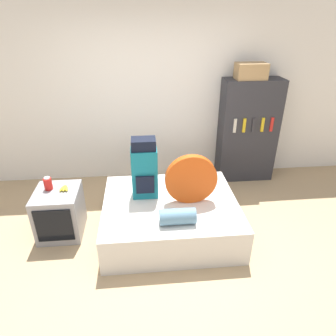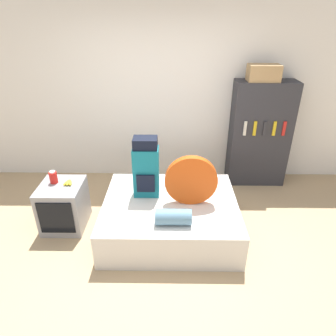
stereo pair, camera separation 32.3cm
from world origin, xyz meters
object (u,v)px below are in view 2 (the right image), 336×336
object	(u,v)px
tent_bag	(191,181)
bookshelf	(259,134)
cardboard_box	(264,73)
sleeping_roll	(173,217)
television	(64,206)
backpack	(146,168)
canister	(53,177)

from	to	relation	value
tent_bag	bookshelf	distance (m)	1.71
cardboard_box	sleeping_roll	bearing A→B (deg)	-126.32
sleeping_roll	television	world-z (taller)	sleeping_roll
backpack	television	distance (m)	1.16
tent_bag	canister	distance (m)	1.68
backpack	tent_bag	bearing A→B (deg)	-20.25
tent_bag	sleeping_roll	distance (m)	0.50
sleeping_roll	canister	world-z (taller)	canister
tent_bag	television	distance (m)	1.64
backpack	television	world-z (taller)	backpack
television	canister	world-z (taller)	canister
sleeping_roll	bookshelf	world-z (taller)	bookshelf
backpack	television	bearing A→B (deg)	-175.83
tent_bag	cardboard_box	world-z (taller)	cardboard_box
tent_bag	cardboard_box	size ratio (longest dim) A/B	1.42
television	cardboard_box	size ratio (longest dim) A/B	1.37
television	cardboard_box	world-z (taller)	cardboard_box
cardboard_box	tent_bag	bearing A→B (deg)	-128.91
canister	bookshelf	bearing A→B (deg)	21.87
backpack	tent_bag	distance (m)	0.57
tent_bag	cardboard_box	bearing A→B (deg)	51.09
canister	cardboard_box	bearing A→B (deg)	21.84
backpack	sleeping_roll	bearing A→B (deg)	-61.13
sleeping_roll	cardboard_box	bearing A→B (deg)	53.68
sleeping_roll	bookshelf	xyz separation A→B (m)	(1.31, 1.70, 0.27)
sleeping_roll	cardboard_box	xyz separation A→B (m)	(1.23, 1.67, 1.18)
tent_bag	sleeping_roll	size ratio (longest dim) A/B	1.57
sleeping_roll	bookshelf	size ratio (longest dim) A/B	0.24
sleeping_roll	canister	size ratio (longest dim) A/B	2.42
television	bookshelf	size ratio (longest dim) A/B	0.37
television	canister	bearing A→B (deg)	141.32
backpack	canister	size ratio (longest dim) A/B	4.67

